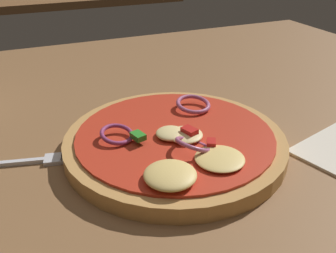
% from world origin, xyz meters
% --- Properties ---
extents(dining_table, '(1.26, 0.94, 0.03)m').
position_xyz_m(dining_table, '(0.00, 0.00, 0.01)').
color(dining_table, brown).
rests_on(dining_table, ground).
extents(pizza, '(0.25, 0.25, 0.04)m').
position_xyz_m(pizza, '(0.05, -0.03, 0.04)').
color(pizza, tan).
rests_on(pizza, dining_table).
extents(fork, '(0.16, 0.05, 0.01)m').
position_xyz_m(fork, '(-0.11, 0.01, 0.03)').
color(fork, silver).
rests_on(fork, dining_table).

